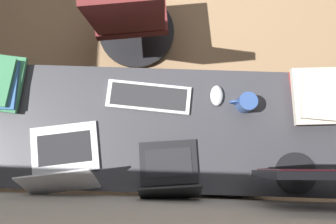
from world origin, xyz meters
The scene contains 10 objects.
desk centered at (0.06, 1.58, 0.66)m, with size 2.23×0.62×0.73m.
drawer_pedestal centered at (-0.26, 1.60, 0.35)m, with size 0.40×0.51×0.69m.
monitor_primary centered at (-0.57, 1.77, 0.99)m, with size 0.48×0.20×0.46m.
laptop_leftmost centered at (0.05, 1.80, 0.78)m, with size 0.30×0.30×0.21m.
laptop_left centered at (0.55, 1.75, 0.78)m, with size 0.37×0.37×0.22m.
keyboard_main centered at (0.16, 1.42, 0.74)m, with size 0.43×0.17×0.02m.
mouse_main centered at (-0.18, 1.40, 0.75)m, with size 0.06×0.10×0.03m, color silver.
book_stack_near centered at (-0.66, 1.40, 0.79)m, with size 0.25×0.30×0.11m.
coffee_mug centered at (-0.32, 1.44, 0.78)m, with size 0.13×0.09×0.10m.
office_chair centered at (0.31, 0.85, 0.46)m, with size 0.56×0.58×0.97m.
Camera 1 is at (0.05, 1.76, 2.35)m, focal length 34.95 mm.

